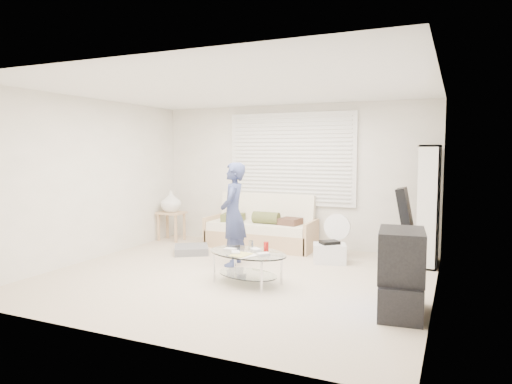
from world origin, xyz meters
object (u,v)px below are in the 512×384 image
at_px(bookshelf, 428,205).
at_px(tv_unit, 401,273).
at_px(coffee_table, 248,258).
at_px(futon_sofa, 261,230).

height_order(bookshelf, tv_unit, bookshelf).
height_order(bookshelf, coffee_table, bookshelf).
bearing_deg(futon_sofa, tv_unit, -42.88).
height_order(futon_sofa, bookshelf, bookshelf).
relative_size(bookshelf, coffee_table, 1.46).
height_order(tv_unit, coffee_table, tv_unit).
bearing_deg(tv_unit, futon_sofa, 137.12).
height_order(futon_sofa, coffee_table, futon_sofa).
relative_size(futon_sofa, tv_unit, 2.16).
bearing_deg(tv_unit, bookshelf, 86.87).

